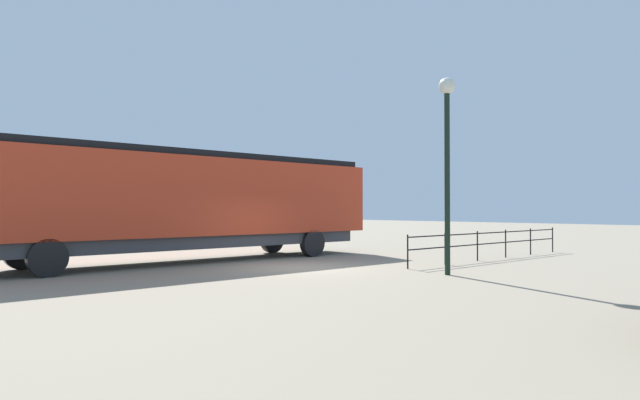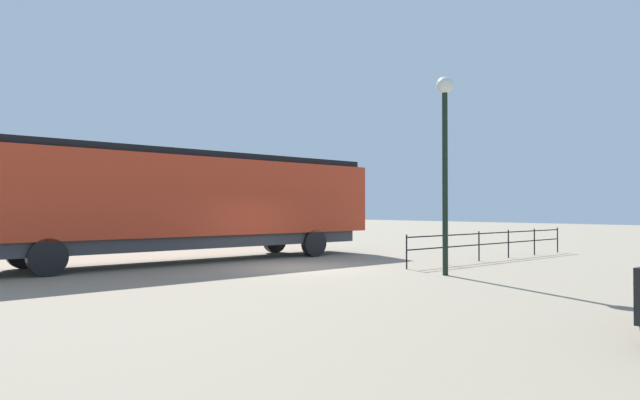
% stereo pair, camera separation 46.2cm
% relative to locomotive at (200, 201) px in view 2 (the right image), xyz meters
% --- Properties ---
extents(ground_plane, '(120.00, 120.00, 0.00)m').
position_rel_locomotive_xyz_m(ground_plane, '(4.16, 1.36, -2.25)').
color(ground_plane, gray).
extents(locomotive, '(3.00, 15.66, 4.00)m').
position_rel_locomotive_xyz_m(locomotive, '(0.00, 0.00, 0.00)').
color(locomotive, red).
rests_on(locomotive, ground_plane).
extents(lamp_post, '(0.49, 0.49, 5.82)m').
position_rel_locomotive_xyz_m(lamp_post, '(8.65, 3.28, 1.76)').
color(lamp_post, black).
rests_on(lamp_post, ground_plane).
extents(platform_fence, '(0.05, 10.34, 1.11)m').
position_rel_locomotive_xyz_m(platform_fence, '(6.85, 8.82, -1.52)').
color(platform_fence, black).
rests_on(platform_fence, ground_plane).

